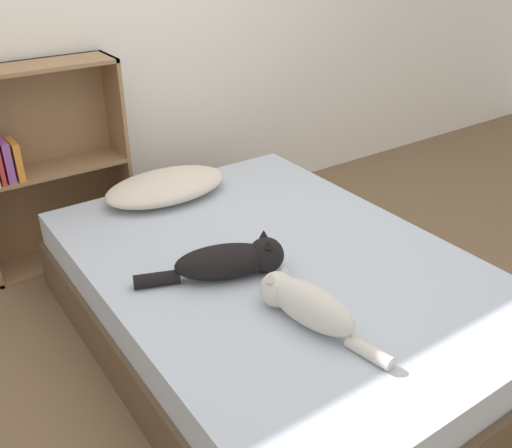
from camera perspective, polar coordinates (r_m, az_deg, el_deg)
name	(u,v)px	position (r m, az deg, el deg)	size (l,w,h in m)	color
ground_plane	(275,337)	(2.66, 1.92, -11.25)	(8.00, 8.00, 0.00)	brown
wall_back	(122,12)	(3.31, -13.28, 19.97)	(8.00, 0.06, 2.50)	white
bed	(276,300)	(2.53, 1.99, -7.63)	(1.46, 2.05, 0.42)	brown
pillow	(166,186)	(2.95, -8.97, 3.75)	(0.64, 0.37, 0.12)	beige
cat_light	(305,303)	(2.04, 4.88, -7.90)	(0.20, 0.56, 0.16)	beige
cat_dark	(233,260)	(2.27, -2.36, -3.66)	(0.58, 0.30, 0.17)	black
bookshelf	(43,165)	(3.20, -20.54, 5.55)	(0.78, 0.26, 1.08)	#8E6B47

